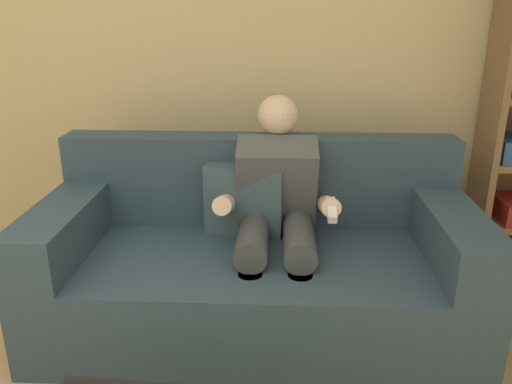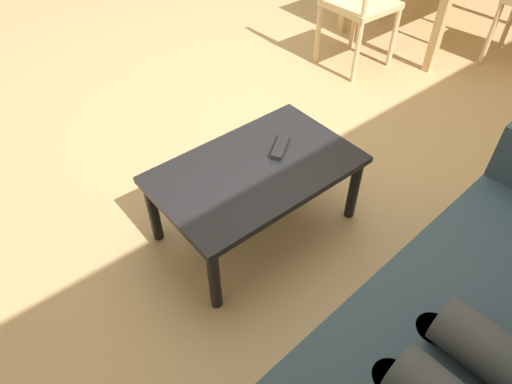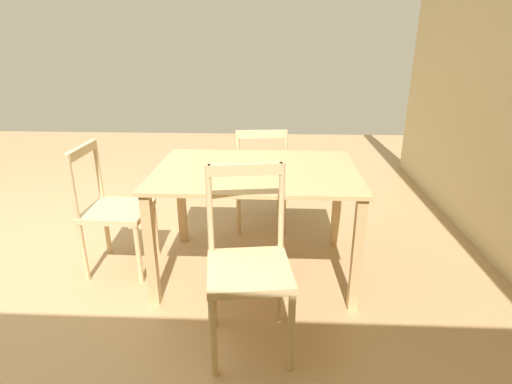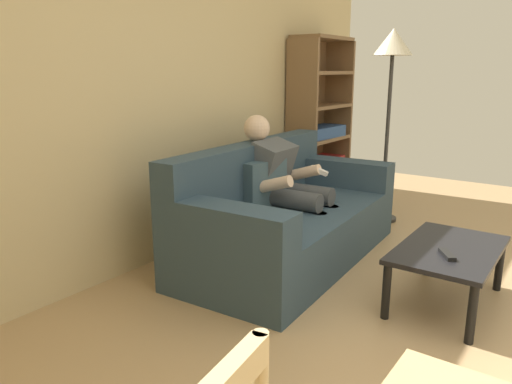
{
  "view_description": "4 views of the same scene",
  "coord_description": "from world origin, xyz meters",
  "px_view_note": "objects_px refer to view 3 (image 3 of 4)",
  "views": [
    {
      "loc": [
        1.11,
        -0.4,
        1.51
      ],
      "look_at": [
        0.87,
        1.84,
        0.71
      ],
      "focal_mm": 36.27,
      "sensor_mm": 36.0,
      "label": 1
    },
    {
      "loc": [
        1.74,
        1.81,
        1.67
      ],
      "look_at": [
        0.79,
        0.65,
        0.23
      ],
      "focal_mm": 31.93,
      "sensor_mm": 36.0,
      "label": 2
    },
    {
      "loc": [
        -1.88,
        2.4,
        1.58
      ],
      "look_at": [
        -1.76,
        -0.17,
        0.6
      ],
      "focal_mm": 28.68,
      "sensor_mm": 36.0,
      "label": 3
    },
    {
      "loc": [
        -2.21,
        -0.01,
        1.45
      ],
      "look_at": [
        -0.45,
        1.25,
        0.9
      ],
      "focal_mm": 33.89,
      "sensor_mm": 36.0,
      "label": 4
    }
  ],
  "objects_px": {
    "dining_table": "(256,184)",
    "dining_chair_by_doorway": "(260,178)",
    "dining_chair_near_wall": "(249,266)",
    "dining_chair_facing_couch": "(113,210)"
  },
  "relations": [
    {
      "from": "dining_table",
      "to": "dining_chair_by_doorway",
      "type": "xyz_separation_m",
      "value": [
        -0.0,
        -0.74,
        -0.21
      ]
    },
    {
      "from": "dining_table",
      "to": "dining_chair_by_doorway",
      "type": "height_order",
      "value": "dining_chair_by_doorway"
    },
    {
      "from": "dining_table",
      "to": "dining_chair_near_wall",
      "type": "relative_size",
      "value": 1.36
    },
    {
      "from": "dining_table",
      "to": "dining_chair_by_doorway",
      "type": "relative_size",
      "value": 1.49
    },
    {
      "from": "dining_table",
      "to": "dining_chair_by_doorway",
      "type": "bearing_deg",
      "value": -90.21
    },
    {
      "from": "dining_chair_near_wall",
      "to": "dining_chair_by_doorway",
      "type": "height_order",
      "value": "dining_chair_near_wall"
    },
    {
      "from": "dining_chair_near_wall",
      "to": "dining_chair_facing_couch",
      "type": "distance_m",
      "value": 1.24
    },
    {
      "from": "dining_chair_facing_couch",
      "to": "dining_chair_near_wall",
      "type": "bearing_deg",
      "value": 143.09
    },
    {
      "from": "dining_chair_facing_couch",
      "to": "dining_chair_by_doorway",
      "type": "height_order",
      "value": "dining_chair_facing_couch"
    },
    {
      "from": "dining_table",
      "to": "dining_chair_facing_couch",
      "type": "xyz_separation_m",
      "value": [
        1.0,
        -0.0,
        -0.21
      ]
    }
  ]
}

